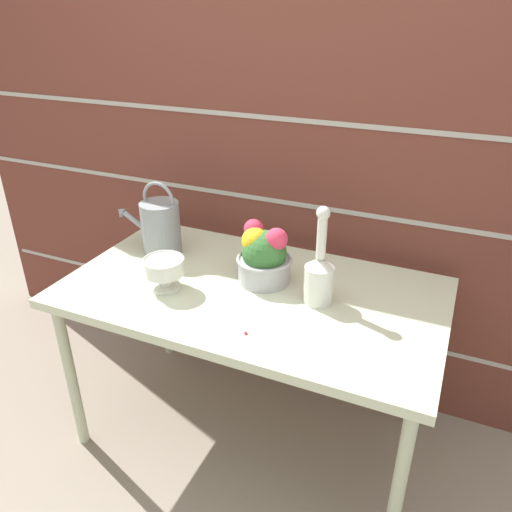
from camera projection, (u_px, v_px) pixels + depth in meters
The scene contains 8 objects.
ground_plane at pixel (252, 431), 2.22m from camera, with size 12.00×12.00×0.00m, color gray.
brick_wall at pixel (300, 161), 2.13m from camera, with size 3.60×0.08×2.20m.
patio_table at pixel (252, 302), 1.91m from camera, with size 1.42×0.80×0.74m.
watering_can at pixel (160, 227), 2.10m from camera, with size 0.31×0.16×0.32m.
crystal_pedestal_bowl at pixel (164, 269), 1.85m from camera, with size 0.16×0.16×0.13m.
flower_planter at pixel (264, 256), 1.89m from camera, with size 0.21×0.21×0.24m.
glass_decanter at pixel (319, 274), 1.75m from camera, with size 0.11×0.11×0.37m.
fallen_petal at pixel (246, 333), 1.62m from camera, with size 0.01×0.01×0.01m.
Camera 1 is at (0.67, -1.47, 1.71)m, focal length 35.00 mm.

